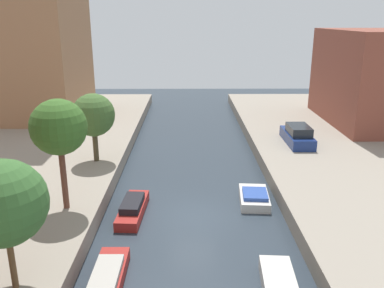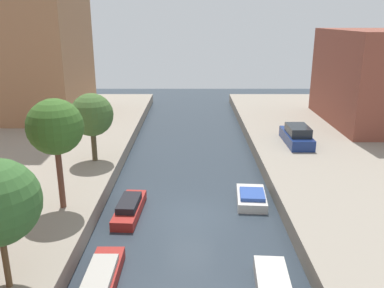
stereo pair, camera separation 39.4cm
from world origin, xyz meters
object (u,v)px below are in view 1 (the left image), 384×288
object	(u,v)px
apartment_tower_far	(23,9)
street_tree_3	(93,115)
street_tree_2	(59,128)
moored_boat_left_2	(107,280)
moored_boat_right_2	(279,286)
street_tree_1	(3,203)
moored_boat_left_3	(133,208)
parked_car	(297,136)
moored_boat_right_3	(254,197)

from	to	relation	value
apartment_tower_far	street_tree_3	xyz separation A→B (m)	(9.33, -14.15, -7.04)
street_tree_2	moored_boat_left_2	xyz separation A→B (m)	(3.07, -5.29, -5.00)
street_tree_3	apartment_tower_far	bearing A→B (deg)	123.39
apartment_tower_far	moored_boat_right_2	size ratio (longest dim) A/B	6.01
street_tree_1	street_tree_3	size ratio (longest dim) A/B	1.05
moored_boat_left_2	moored_boat_left_3	xyz separation A→B (m)	(0.22, 6.41, 0.05)
street_tree_3	moored_boat_left_3	xyz separation A→B (m)	(3.29, -6.17, -3.86)
moored_boat_right_2	parked_car	bearing A→B (deg)	73.38
street_tree_2	street_tree_3	distance (m)	7.37
moored_boat_left_2	moored_boat_right_3	bearing A→B (deg)	47.30
street_tree_3	parked_car	world-z (taller)	street_tree_3
street_tree_2	parked_car	xyz separation A→B (m)	(15.06, 11.17, -3.71)
moored_boat_right_2	street_tree_1	bearing A→B (deg)	-174.89
moored_boat_right_3	moored_boat_right_2	bearing A→B (deg)	-92.04
street_tree_1	street_tree_3	world-z (taller)	street_tree_1
parked_car	moored_boat_left_2	size ratio (longest dim) A/B	1.07
street_tree_2	moored_boat_right_3	size ratio (longest dim) A/B	1.81
street_tree_2	moored_boat_right_3	xyz separation A→B (m)	(10.32, 2.58, -5.01)
moored_boat_left_3	street_tree_1	bearing A→B (deg)	-113.17
street_tree_2	moored_boat_right_2	world-z (taller)	street_tree_2
moored_boat_left_2	street_tree_1	bearing A→B (deg)	-157.26
street_tree_1	moored_boat_left_3	distance (m)	9.29
moored_boat_left_3	moored_boat_right_3	distance (m)	7.18
parked_car	moored_boat_right_2	xyz separation A→B (m)	(-5.03, -16.85, -1.32)
street_tree_1	street_tree_3	distance (m)	13.86
street_tree_3	moored_boat_left_3	size ratio (longest dim) A/B	1.11
parked_car	moored_boat_left_3	world-z (taller)	parked_car
moored_boat_left_2	moored_boat_left_3	size ratio (longest dim) A/B	1.03
street_tree_3	moored_boat_left_2	world-z (taller)	street_tree_3
apartment_tower_far	street_tree_1	world-z (taller)	apartment_tower_far
moored_boat_left_3	moored_boat_right_3	xyz separation A→B (m)	(7.03, 1.46, -0.05)
street_tree_3	moored_boat_left_3	distance (m)	7.98
street_tree_1	street_tree_3	xyz separation A→B (m)	(-0.00, 13.86, -0.18)
street_tree_3	parked_car	size ratio (longest dim) A/B	1.02
street_tree_2	moored_boat_left_2	world-z (taller)	street_tree_2
apartment_tower_far	moored_boat_left_3	xyz separation A→B (m)	(12.62, -20.32, -10.90)
moored_boat_right_2	moored_boat_right_3	xyz separation A→B (m)	(0.29, 8.25, 0.02)
moored_boat_left_3	parked_car	bearing A→B (deg)	40.51
street_tree_1	moored_boat_right_2	xyz separation A→B (m)	(10.03, 0.90, -4.11)
parked_car	moored_boat_left_3	xyz separation A→B (m)	(-11.77, -10.05, -1.25)
moored_boat_left_2	parked_car	bearing A→B (deg)	53.92
moored_boat_right_2	moored_boat_right_3	size ratio (longest dim) A/B	1.07
street_tree_3	moored_boat_left_2	bearing A→B (deg)	-76.29
street_tree_1	moored_boat_left_3	world-z (taller)	street_tree_1
apartment_tower_far	parked_car	xyz separation A→B (m)	(24.38, -10.26, -9.65)
moored_boat_right_3	moored_boat_left_3	bearing A→B (deg)	-168.29
street_tree_2	moored_boat_left_3	world-z (taller)	street_tree_2
parked_car	moored_boat_left_2	bearing A→B (deg)	-126.08
street_tree_1	apartment_tower_far	bearing A→B (deg)	108.42
street_tree_1	parked_car	bearing A→B (deg)	49.68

